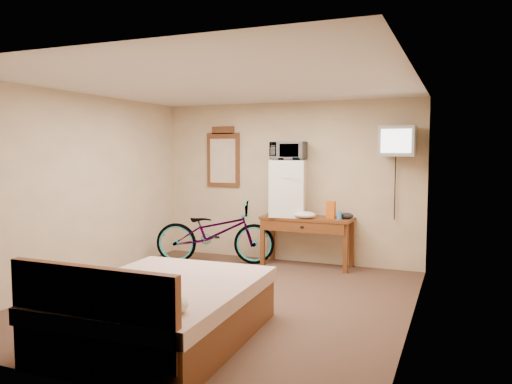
% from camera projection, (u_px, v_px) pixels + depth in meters
% --- Properties ---
extents(room, '(4.60, 4.64, 2.50)m').
position_uv_depth(room, '(223.00, 194.00, 5.75)').
color(room, '#432C21').
rests_on(room, ground).
extents(desk, '(1.39, 0.56, 0.75)m').
position_uv_depth(desk, '(306.00, 225.00, 7.49)').
color(desk, brown).
rests_on(desk, floor).
extents(mini_fridge, '(0.60, 0.59, 0.85)m').
position_uv_depth(mini_fridge, '(288.00, 188.00, 7.59)').
color(mini_fridge, white).
rests_on(mini_fridge, desk).
extents(microwave, '(0.53, 0.37, 0.28)m').
position_uv_depth(microwave, '(288.00, 151.00, 7.55)').
color(microwave, white).
rests_on(microwave, mini_fridge).
extents(snack_bag, '(0.13, 0.08, 0.26)m').
position_uv_depth(snack_bag, '(331.00, 210.00, 7.34)').
color(snack_bag, '#CB5A12').
rests_on(snack_bag, desk).
extents(blue_cup, '(0.07, 0.07, 0.12)m').
position_uv_depth(blue_cup, '(339.00, 215.00, 7.25)').
color(blue_cup, '#3E8AD5').
rests_on(blue_cup, desk).
extents(cloth_cream, '(0.34, 0.26, 0.10)m').
position_uv_depth(cloth_cream, '(305.00, 215.00, 7.36)').
color(cloth_cream, white).
rests_on(cloth_cream, desk).
extents(cloth_dark_a, '(0.23, 0.17, 0.09)m').
position_uv_depth(cloth_dark_a, '(275.00, 214.00, 7.54)').
color(cloth_dark_a, black).
rests_on(cloth_dark_a, desk).
extents(cloth_dark_b, '(0.20, 0.16, 0.09)m').
position_uv_depth(cloth_dark_b, '(347.00, 216.00, 7.32)').
color(cloth_dark_b, black).
rests_on(cloth_dark_b, desk).
extents(crt_television, '(0.49, 0.58, 0.42)m').
position_uv_depth(crt_television, '(398.00, 141.00, 6.91)').
color(crt_television, black).
rests_on(crt_television, room).
extents(wall_mirror, '(0.58, 0.04, 0.99)m').
position_uv_depth(wall_mirror, '(223.00, 158.00, 8.23)').
color(wall_mirror, brown).
rests_on(wall_mirror, room).
extents(bicycle, '(1.95, 1.20, 0.97)m').
position_uv_depth(bicycle, '(215.00, 232.00, 7.73)').
color(bicycle, black).
rests_on(bicycle, floor).
extents(bed, '(1.63, 2.11, 0.90)m').
position_uv_depth(bed, '(159.00, 311.00, 4.56)').
color(bed, brown).
rests_on(bed, floor).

